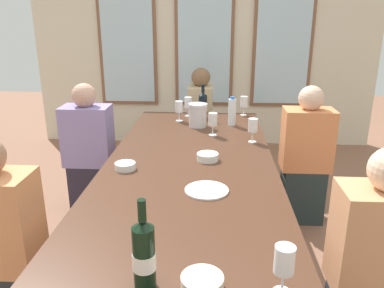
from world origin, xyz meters
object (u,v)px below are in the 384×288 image
(water_bottle, at_px, (232,112))
(tasting_bowl_2, at_px, (208,157))
(metal_pitcher, at_px, (198,115))
(wine_bottle_1, at_px, (144,255))
(wine_glass_2, at_px, (188,103))
(white_plate_0, at_px, (207,190))
(tasting_bowl_1, at_px, (202,283))
(tasting_bowl_0, at_px, (125,166))
(wine_glass_0, at_px, (284,262))
(seated_person_1, at_px, (374,272))
(wine_glass_1, at_px, (253,126))
(seated_person_2, at_px, (89,155))
(seated_person_4, at_px, (201,124))
(wine_glass_4, at_px, (213,120))
(wine_bottle_0, at_px, (203,105))
(dining_table, at_px, (190,174))
(seated_person_3, at_px, (305,159))
(wine_glass_3, at_px, (244,102))
(wine_glass_5, at_px, (179,107))
(seated_person_0, at_px, (1,252))

(water_bottle, bearing_deg, tasting_bowl_2, -102.26)
(metal_pitcher, xyz_separation_m, wine_bottle_1, (-0.08, -1.98, 0.03))
(wine_glass_2, bearing_deg, wine_bottle_1, -89.52)
(white_plate_0, relative_size, tasting_bowl_1, 1.59)
(wine_bottle_1, relative_size, tasting_bowl_0, 2.65)
(wine_glass_0, height_order, seated_person_1, seated_person_1)
(tasting_bowl_2, xyz_separation_m, wine_glass_1, (0.31, 0.39, 0.10))
(tasting_bowl_0, xyz_separation_m, seated_person_2, (-0.49, 0.81, -0.23))
(tasting_bowl_0, bearing_deg, water_bottle, 56.64)
(white_plate_0, relative_size, metal_pitcher, 1.21)
(tasting_bowl_1, xyz_separation_m, wine_glass_1, (0.30, 1.59, 0.10))
(tasting_bowl_2, bearing_deg, seated_person_1, -45.88)
(seated_person_2, distance_m, seated_person_4, 1.30)
(wine_glass_0, xyz_separation_m, wine_glass_2, (-0.47, 2.31, 0.00))
(water_bottle, distance_m, seated_person_1, 1.74)
(wine_glass_4, xyz_separation_m, seated_person_1, (0.73, -1.32, -0.34))
(tasting_bowl_1, distance_m, seated_person_4, 2.82)
(seated_person_4, bearing_deg, wine_glass_0, -82.24)
(wine_bottle_0, bearing_deg, seated_person_2, -155.12)
(dining_table, bearing_deg, tasting_bowl_2, 37.28)
(dining_table, xyz_separation_m, seated_person_3, (0.87, 0.71, -0.15))
(seated_person_1, bearing_deg, wine_bottle_1, -155.88)
(wine_bottle_1, height_order, tasting_bowl_0, wine_bottle_1)
(wine_glass_0, bearing_deg, tasting_bowl_1, -179.64)
(tasting_bowl_2, relative_size, wine_glass_3, 0.78)
(white_plate_0, height_order, metal_pitcher, metal_pitcher)
(seated_person_2, bearing_deg, tasting_bowl_2, -32.58)
(dining_table, height_order, seated_person_2, seated_person_2)
(seated_person_1, bearing_deg, seated_person_4, 110.04)
(dining_table, height_order, wine_glass_3, wine_glass_3)
(wine_glass_5, bearing_deg, wine_bottle_1, -87.68)
(tasting_bowl_0, distance_m, seated_person_1, 1.40)
(water_bottle, distance_m, seated_person_2, 1.22)
(tasting_bowl_0, bearing_deg, wine_glass_4, 54.47)
(water_bottle, distance_m, wine_glass_2, 0.47)
(wine_bottle_0, xyz_separation_m, seated_person_3, (0.83, -0.42, -0.33))
(tasting_bowl_0, xyz_separation_m, wine_glass_5, (0.22, 1.11, 0.10))
(seated_person_0, relative_size, seated_person_1, 1.00)
(seated_person_2, bearing_deg, tasting_bowl_0, -58.49)
(wine_bottle_0, height_order, wine_glass_0, wine_bottle_0)
(wine_glass_5, bearing_deg, metal_pitcher, -44.05)
(wine_glass_2, height_order, wine_glass_4, same)
(wine_glass_0, relative_size, seated_person_0, 0.16)
(wine_glass_0, bearing_deg, tasting_bowl_0, 126.47)
(metal_pitcher, distance_m, seated_person_2, 0.94)
(seated_person_2, bearing_deg, tasting_bowl_1, -61.66)
(seated_person_4, bearing_deg, wine_glass_1, -70.85)
(wine_bottle_1, bearing_deg, dining_table, 86.30)
(tasting_bowl_0, height_order, wine_glass_4, wine_glass_4)
(tasting_bowl_1, height_order, seated_person_3, seated_person_3)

